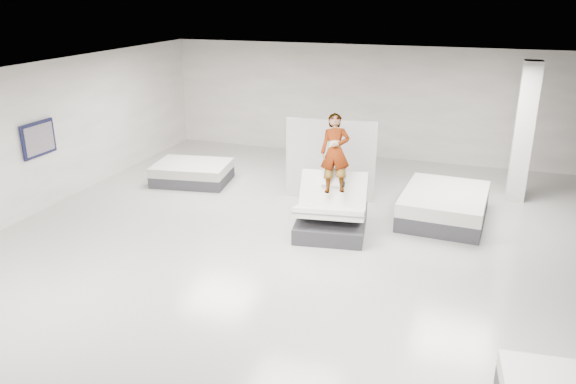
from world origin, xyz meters
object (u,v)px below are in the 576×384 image
(divider_panel, at_px, (330,160))
(flat_bed_left_far, at_px, (192,173))
(person, at_px, (335,169))
(flat_bed_right_far, at_px, (444,206))
(column, at_px, (524,133))
(hero_bed, at_px, (332,214))
(wall_poster, at_px, (39,139))
(remote, at_px, (344,184))

(divider_panel, relative_size, flat_bed_left_far, 1.03)
(person, relative_size, flat_bed_right_far, 0.70)
(divider_panel, height_order, column, column)
(person, distance_m, divider_panel, 1.56)
(hero_bed, height_order, wall_poster, wall_poster)
(hero_bed, distance_m, person, 0.90)
(remote, xyz_separation_m, flat_bed_left_far, (-4.35, 1.80, -0.76))
(person, relative_size, remote, 11.71)
(remote, relative_size, flat_bed_left_far, 0.07)
(person, bearing_deg, remote, -57.85)
(flat_bed_left_far, xyz_separation_m, wall_poster, (-2.21, -2.67, 1.35))
(person, bearing_deg, flat_bed_left_far, 151.54)
(person, bearing_deg, wall_poster, -177.80)
(hero_bed, distance_m, wall_poster, 6.51)
(person, height_order, column, column)
(remote, height_order, wall_poster, wall_poster)
(wall_poster, bearing_deg, column, 21.93)
(flat_bed_left_far, bearing_deg, wall_poster, -129.55)
(divider_panel, relative_size, flat_bed_right_far, 0.89)
(remote, distance_m, flat_bed_left_far, 4.77)
(person, xyz_separation_m, wall_poster, (-6.29, -1.19, 0.40))
(remote, relative_size, divider_panel, 0.07)
(remote, distance_m, column, 4.64)
(divider_panel, relative_size, column, 0.65)
(flat_bed_left_far, height_order, column, column)
(remote, relative_size, flat_bed_right_far, 0.06)
(wall_poster, bearing_deg, remote, 7.60)
(column, bearing_deg, flat_bed_right_far, -129.87)
(divider_panel, bearing_deg, hero_bed, -79.30)
(hero_bed, relative_size, person, 1.21)
(flat_bed_left_far, bearing_deg, flat_bed_right_far, -4.13)
(divider_panel, relative_size, wall_poster, 2.18)
(divider_panel, xyz_separation_m, flat_bed_right_far, (2.63, -0.43, -0.63))
(hero_bed, distance_m, divider_panel, 1.96)
(remote, bearing_deg, flat_bed_left_far, 149.07)
(remote, bearing_deg, hero_bed, 176.69)
(hero_bed, bearing_deg, divider_panel, 106.20)
(flat_bed_right_far, height_order, wall_poster, wall_poster)
(hero_bed, bearing_deg, wall_poster, -172.31)
(divider_panel, bearing_deg, flat_bed_left_far, 174.20)
(flat_bed_right_far, xyz_separation_m, wall_poster, (-8.45, -2.22, 1.29))
(flat_bed_right_far, distance_m, flat_bed_left_far, 6.26)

